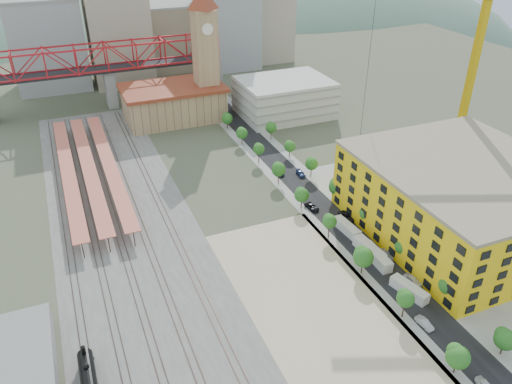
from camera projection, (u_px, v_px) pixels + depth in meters
name	position (u px, v px, depth m)	size (l,w,h in m)	color
ground	(274.00, 226.00, 129.74)	(400.00, 400.00, 0.00)	#474C38
ballast_strip	(123.00, 221.00, 131.75)	(36.00, 165.00, 0.06)	#605E59
dirt_lot	(319.00, 309.00, 103.29)	(28.00, 67.00, 0.06)	tan
street_asphalt	(302.00, 188.00, 146.98)	(12.00, 170.00, 0.06)	black
sidewalk_west	(285.00, 191.00, 145.17)	(3.00, 170.00, 0.04)	gray
sidewalk_east	(319.00, 184.00, 148.81)	(3.00, 170.00, 0.04)	gray
construction_pad	(464.00, 228.00, 128.69)	(50.00, 90.00, 0.06)	gray
rail_tracks	(116.00, 222.00, 131.09)	(26.56, 160.00, 0.18)	#382B23
platform_canopies	(88.00, 167.00, 150.01)	(16.00, 80.00, 4.12)	#BE6149
station_hall	(174.00, 102.00, 190.08)	(38.00, 24.00, 13.10)	tan
clock_tower	(205.00, 42.00, 181.67)	(12.00, 12.00, 52.00)	tan
parking_garage	(284.00, 97.00, 193.93)	(34.00, 26.00, 14.00)	silver
truss_bridge	(107.00, 61.00, 195.63)	(94.00, 9.60, 25.60)	gray
construction_building	(463.00, 200.00, 122.97)	(44.60, 50.60, 18.80)	yellow
street_trees	(319.00, 204.00, 139.03)	(15.40, 124.40, 8.00)	#1E5C1B
skyline	(164.00, 25.00, 234.14)	(133.00, 46.00, 60.00)	#9EA0A3
distant_hills	(188.00, 125.00, 392.14)	(647.00, 264.00, 227.00)	#4C6B59
tower_crane	(464.00, 46.00, 138.36)	(54.68, 23.29, 61.93)	gold
site_trailer_a	(409.00, 290.00, 106.61)	(2.35, 8.94, 2.45)	silver
site_trailer_b	(377.00, 257.00, 116.21)	(2.56, 9.74, 2.67)	silver
site_trailer_c	(369.00, 250.00, 118.60)	(2.59, 9.84, 2.69)	silver
site_trailer_d	(347.00, 228.00, 126.69)	(2.38, 9.06, 2.48)	silver
car_1	(424.00, 323.00, 98.83)	(1.47, 4.23, 1.39)	#ACABB0
car_2	(312.00, 207.00, 136.44)	(2.20, 4.78, 1.33)	black
car_3	(279.00, 173.00, 153.68)	(1.85, 4.54, 1.32)	navy
car_4	(413.00, 281.00, 109.81)	(1.88, 4.68, 1.59)	white
car_5	(386.00, 255.00, 117.92)	(1.48, 4.24, 1.40)	gray
car_6	(346.00, 217.00, 132.00)	(2.56, 5.55, 1.54)	black
car_7	(301.00, 174.00, 153.21)	(1.87, 4.60, 1.34)	navy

